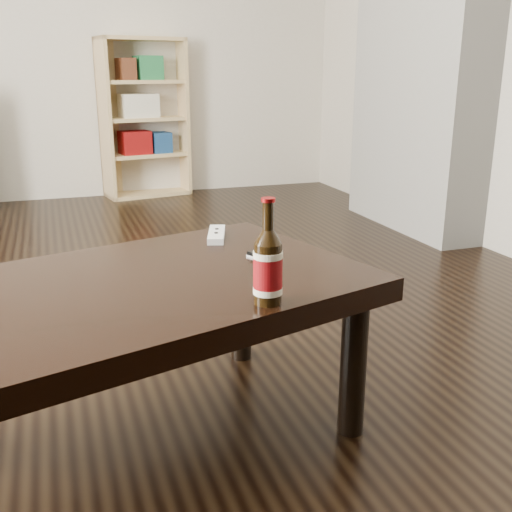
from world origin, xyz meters
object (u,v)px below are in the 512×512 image
object	(u,v)px
bookshelf	(142,115)
remote	(216,235)
phone	(263,256)
coffee_table	(123,308)
beer_bottle	(268,267)

from	to	relation	value
bookshelf	remote	size ratio (longest dim) A/B	6.59
phone	remote	distance (m)	0.28
phone	coffee_table	bearing A→B (deg)	167.83
phone	remote	bearing A→B (deg)	78.76
beer_bottle	remote	size ratio (longest dim) A/B	1.31
bookshelf	coffee_table	bearing A→B (deg)	-110.00
phone	remote	xyz separation A→B (m)	(-0.07, 0.27, 0.00)
bookshelf	phone	size ratio (longest dim) A/B	12.33
coffee_table	remote	size ratio (longest dim) A/B	7.47
bookshelf	remote	world-z (taller)	bookshelf
coffee_table	beer_bottle	bearing A→B (deg)	-37.18
beer_bottle	coffee_table	bearing A→B (deg)	142.82
coffee_table	remote	bearing A→B (deg)	45.89
beer_bottle	phone	bearing A→B (deg)	72.28
coffee_table	remote	distance (m)	0.53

